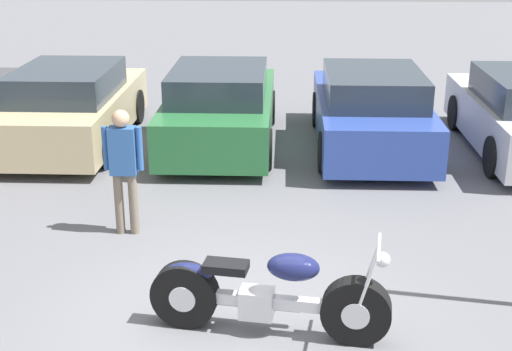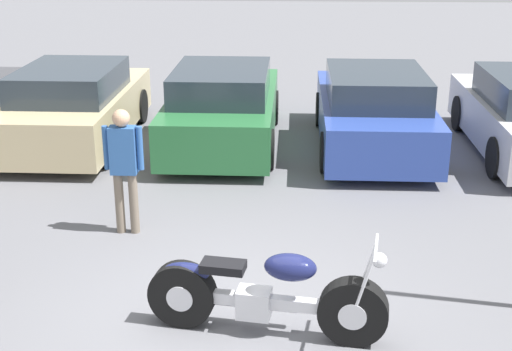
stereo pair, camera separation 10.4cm
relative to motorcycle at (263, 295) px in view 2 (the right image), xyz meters
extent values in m
plane|color=slate|center=(-0.29, 0.23, -0.43)|extent=(60.00, 60.00, 0.00)
cylinder|color=black|center=(0.88, -0.13, -0.08)|extent=(0.71, 0.30, 0.69)
cylinder|color=silver|center=(0.88, -0.13, -0.08)|extent=(0.31, 0.26, 0.28)
cylinder|color=black|center=(-0.83, 0.12, -0.08)|extent=(0.71, 0.30, 0.69)
cylinder|color=silver|center=(-0.83, 0.12, -0.08)|extent=(0.31, 0.26, 0.28)
cube|color=silver|center=(0.03, -0.01, -0.06)|extent=(1.33, 0.30, 0.12)
cube|color=silver|center=(-0.09, 0.01, -0.10)|extent=(0.37, 0.29, 0.30)
ellipsoid|color=#191E4C|center=(0.26, -0.04, 0.34)|extent=(0.56, 0.38, 0.27)
cube|color=black|center=(-0.40, 0.06, 0.28)|extent=(0.47, 0.30, 0.09)
ellipsoid|color=#191E4C|center=(-0.78, 0.11, 0.18)|extent=(0.50, 0.27, 0.20)
cylinder|color=silver|center=(0.96, -0.24, 0.27)|extent=(0.22, 0.07, 0.71)
cylinder|color=silver|center=(0.99, -0.06, 0.27)|extent=(0.22, 0.07, 0.71)
cylinder|color=silver|center=(1.06, -0.16, 0.62)|extent=(0.12, 0.62, 0.03)
sphere|color=silver|center=(1.10, -0.16, 0.50)|extent=(0.15, 0.15, 0.15)
cylinder|color=silver|center=(-0.31, 0.18, -0.20)|extent=(1.32, 0.27, 0.08)
cylinder|color=black|center=(-5.58, 7.71, -0.09)|extent=(0.20, 0.68, 0.68)
cube|color=#C6B284|center=(-3.74, 6.35, 0.13)|extent=(1.87, 4.45, 0.79)
cube|color=#28333D|center=(-3.74, 6.09, 0.78)|extent=(1.65, 2.31, 0.51)
cylinder|color=black|center=(-4.61, 7.73, -0.09)|extent=(0.20, 0.68, 0.68)
cylinder|color=black|center=(-2.86, 7.73, -0.09)|extent=(0.20, 0.68, 0.68)
cylinder|color=black|center=(-4.61, 4.97, -0.09)|extent=(0.20, 0.68, 0.68)
cylinder|color=black|center=(-2.86, 4.97, -0.09)|extent=(0.20, 0.68, 0.68)
cube|color=#286B38|center=(-1.02, 6.40, 0.13)|extent=(1.87, 4.45, 0.79)
cube|color=#28333D|center=(-1.02, 6.13, 0.78)|extent=(1.65, 2.31, 0.51)
cylinder|color=black|center=(-1.90, 7.78, -0.09)|extent=(0.20, 0.68, 0.68)
cylinder|color=black|center=(-0.14, 7.78, -0.09)|extent=(0.20, 0.68, 0.68)
cylinder|color=black|center=(-1.90, 5.02, -0.09)|extent=(0.20, 0.68, 0.68)
cylinder|color=black|center=(-0.14, 5.02, -0.09)|extent=(0.20, 0.68, 0.68)
cube|color=#2D479E|center=(1.70, 6.28, 0.13)|extent=(1.87, 4.45, 0.79)
cube|color=#28333D|center=(1.70, 6.01, 0.78)|extent=(1.65, 2.31, 0.51)
cylinder|color=black|center=(0.82, 7.66, -0.09)|extent=(0.20, 0.68, 0.68)
cylinder|color=black|center=(2.57, 7.66, -0.09)|extent=(0.20, 0.68, 0.68)
cylinder|color=black|center=(0.82, 4.90, -0.09)|extent=(0.20, 0.68, 0.68)
cylinder|color=black|center=(2.57, 4.90, -0.09)|extent=(0.20, 0.68, 0.68)
cylinder|color=black|center=(3.54, 7.51, -0.09)|extent=(0.20, 0.68, 0.68)
cylinder|color=black|center=(3.54, 4.75, -0.09)|extent=(0.20, 0.68, 0.68)
cylinder|color=#726656|center=(-2.00, 2.35, -0.01)|extent=(0.12, 0.12, 0.84)
cylinder|color=#726656|center=(-1.81, 2.35, -0.01)|extent=(0.12, 0.12, 0.84)
cube|color=#2D5999|center=(-1.91, 2.35, 0.72)|extent=(0.34, 0.20, 0.63)
cylinder|color=#2D5999|center=(-2.13, 2.35, 0.75)|extent=(0.08, 0.08, 0.58)
cylinder|color=#2D5999|center=(-1.69, 2.35, 0.75)|extent=(0.08, 0.08, 0.58)
sphere|color=tan|center=(-1.91, 2.35, 1.15)|extent=(0.23, 0.23, 0.23)
camera|label=1|loc=(0.16, -6.25, 3.54)|focal=50.00mm
camera|label=2|loc=(0.26, -6.24, 3.54)|focal=50.00mm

